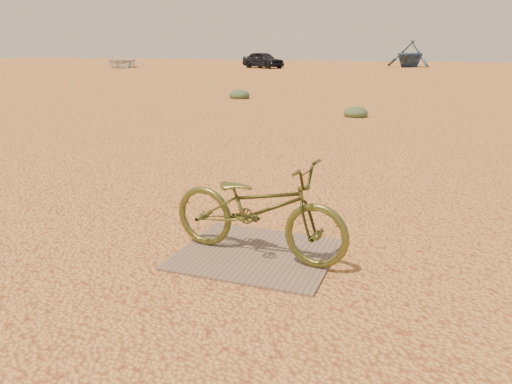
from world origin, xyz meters
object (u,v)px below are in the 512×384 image
(bicycle, at_px, (258,208))
(boat_near_left, at_px, (121,61))
(plywood_board, at_px, (256,254))
(car, at_px, (263,60))
(boat_far_left, at_px, (410,54))

(bicycle, height_order, boat_near_left, boat_near_left)
(plywood_board, height_order, car, car)
(bicycle, xyz_separation_m, boat_far_left, (-1.67, 42.54, 0.68))
(car, distance_m, boat_near_left, 12.13)
(plywood_board, relative_size, bicycle, 0.82)
(plywood_board, distance_m, boat_far_left, 42.55)
(plywood_board, height_order, boat_far_left, boat_far_left)
(boat_near_left, bearing_deg, bicycle, -75.74)
(plywood_board, bearing_deg, car, 109.56)
(boat_near_left, relative_size, boat_far_left, 1.11)
(car, height_order, boat_far_left, boat_far_left)
(car, xyz_separation_m, boat_near_left, (-11.74, -3.05, -0.16))
(car, bearing_deg, boat_far_left, -33.49)
(boat_near_left, bearing_deg, boat_far_left, -0.22)
(plywood_board, bearing_deg, boat_near_left, 126.57)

